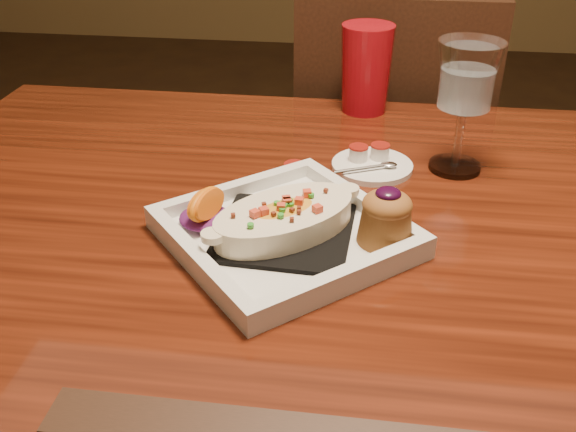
# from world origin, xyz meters

# --- Properties ---
(table) EXTENTS (1.50, 0.90, 0.75)m
(table) POSITION_xyz_m (0.00, 0.00, 0.65)
(table) COLOR maroon
(table) RESTS_ON floor
(chair_far) EXTENTS (0.42, 0.42, 0.93)m
(chair_far) POSITION_xyz_m (-0.00, 0.63, 0.51)
(chair_far) COLOR black
(chair_far) RESTS_ON floor
(plate) EXTENTS (0.37, 0.37, 0.08)m
(plate) POSITION_xyz_m (-0.13, -0.06, 0.78)
(plate) COLOR white
(plate) RESTS_ON table
(goblet) EXTENTS (0.09, 0.09, 0.20)m
(goblet) POSITION_xyz_m (0.09, 0.17, 0.89)
(goblet) COLOR silver
(goblet) RESTS_ON table
(saucer) EXTENTS (0.12, 0.12, 0.08)m
(saucer) POSITION_xyz_m (-0.04, 0.16, 0.76)
(saucer) COLOR white
(saucer) RESTS_ON table
(creamer_loose) EXTENTS (0.03, 0.03, 0.02)m
(creamer_loose) POSITION_xyz_m (-0.15, 0.11, 0.76)
(creamer_loose) COLOR silver
(creamer_loose) RESTS_ON table
(red_tumbler) EXTENTS (0.09, 0.09, 0.16)m
(red_tumbler) POSITION_xyz_m (-0.06, 0.40, 0.83)
(red_tumbler) COLOR #A30B15
(red_tumbler) RESTS_ON table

